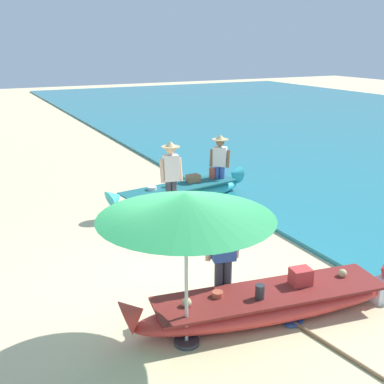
{
  "coord_description": "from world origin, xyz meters",
  "views": [
    {
      "loc": [
        -2.98,
        -6.47,
        4.07
      ],
      "look_at": [
        1.53,
        2.53,
        0.9
      ],
      "focal_mm": 44.93,
      "sensor_mm": 36.0,
      "label": 1
    }
  ],
  "objects_px": {
    "boat_red_foreground": "(271,303)",
    "patio_umbrella_large": "(186,206)",
    "person_tourist_customer": "(224,253)",
    "cooler_box": "(380,290)",
    "person_vendor_hatted": "(171,173)",
    "paddle": "(321,340)",
    "person_vendor_assistant": "(220,161)",
    "boat_cyan_midground": "(180,194)"
  },
  "relations": [
    {
      "from": "person_tourist_customer",
      "to": "cooler_box",
      "type": "bearing_deg",
      "value": -21.12
    },
    {
      "from": "boat_cyan_midground",
      "to": "patio_umbrella_large",
      "type": "bearing_deg",
      "value": -114.42
    },
    {
      "from": "boat_red_foreground",
      "to": "paddle",
      "type": "xyz_separation_m",
      "value": [
        0.27,
        -0.85,
        -0.22
      ]
    },
    {
      "from": "boat_red_foreground",
      "to": "cooler_box",
      "type": "height_order",
      "value": "boat_red_foreground"
    },
    {
      "from": "patio_umbrella_large",
      "to": "cooler_box",
      "type": "xyz_separation_m",
      "value": [
        3.39,
        -0.31,
        -1.89
      ]
    },
    {
      "from": "boat_cyan_midground",
      "to": "paddle",
      "type": "xyz_separation_m",
      "value": [
        -0.77,
        -6.33,
        -0.26
      ]
    },
    {
      "from": "boat_cyan_midground",
      "to": "person_tourist_customer",
      "type": "relative_size",
      "value": 2.48
    },
    {
      "from": "boat_red_foreground",
      "to": "patio_umbrella_large",
      "type": "bearing_deg",
      "value": -178.52
    },
    {
      "from": "boat_cyan_midground",
      "to": "patio_umbrella_large",
      "type": "xyz_separation_m",
      "value": [
        -2.5,
        -5.51,
        1.76
      ]
    },
    {
      "from": "person_vendor_hatted",
      "to": "cooler_box",
      "type": "distance_m",
      "value": 5.47
    },
    {
      "from": "person_tourist_customer",
      "to": "person_vendor_assistant",
      "type": "height_order",
      "value": "person_vendor_assistant"
    },
    {
      "from": "boat_red_foreground",
      "to": "person_vendor_assistant",
      "type": "xyz_separation_m",
      "value": [
        2.31,
        5.63,
        0.74
      ]
    },
    {
      "from": "patio_umbrella_large",
      "to": "person_vendor_hatted",
      "type": "bearing_deg",
      "value": 68.04
    },
    {
      "from": "person_vendor_hatted",
      "to": "cooler_box",
      "type": "relative_size",
      "value": 4.1
    },
    {
      "from": "person_vendor_hatted",
      "to": "paddle",
      "type": "height_order",
      "value": "person_vendor_hatted"
    },
    {
      "from": "boat_red_foreground",
      "to": "boat_cyan_midground",
      "type": "distance_m",
      "value": 5.58
    },
    {
      "from": "boat_cyan_midground",
      "to": "person_vendor_hatted",
      "type": "relative_size",
      "value": 2.27
    },
    {
      "from": "person_tourist_customer",
      "to": "person_vendor_hatted",
      "type": "bearing_deg",
      "value": 76.48
    },
    {
      "from": "boat_red_foreground",
      "to": "person_vendor_hatted",
      "type": "relative_size",
      "value": 2.56
    },
    {
      "from": "person_tourist_customer",
      "to": "boat_cyan_midground",
      "type": "bearing_deg",
      "value": 72.34
    },
    {
      "from": "person_tourist_customer",
      "to": "paddle",
      "type": "height_order",
      "value": "person_tourist_customer"
    },
    {
      "from": "patio_umbrella_large",
      "to": "paddle",
      "type": "relative_size",
      "value": 1.35
    },
    {
      "from": "person_vendor_assistant",
      "to": "patio_umbrella_large",
      "type": "xyz_separation_m",
      "value": [
        -3.77,
        -5.67,
        1.06
      ]
    },
    {
      "from": "boat_red_foreground",
      "to": "patio_umbrella_large",
      "type": "xyz_separation_m",
      "value": [
        -1.46,
        -0.04,
        1.8
      ]
    },
    {
      "from": "boat_cyan_midground",
      "to": "patio_umbrella_large",
      "type": "height_order",
      "value": "patio_umbrella_large"
    },
    {
      "from": "boat_red_foreground",
      "to": "patio_umbrella_large",
      "type": "height_order",
      "value": "patio_umbrella_large"
    },
    {
      "from": "boat_cyan_midground",
      "to": "paddle",
      "type": "bearing_deg",
      "value": -96.97
    },
    {
      "from": "paddle",
      "to": "person_vendor_hatted",
      "type": "bearing_deg",
      "value": 87.53
    },
    {
      "from": "person_vendor_hatted",
      "to": "patio_umbrella_large",
      "type": "relative_size",
      "value": 0.78
    },
    {
      "from": "person_vendor_hatted",
      "to": "person_vendor_assistant",
      "type": "height_order",
      "value": "person_vendor_hatted"
    },
    {
      "from": "boat_red_foreground",
      "to": "patio_umbrella_large",
      "type": "distance_m",
      "value": 2.32
    },
    {
      "from": "person_vendor_assistant",
      "to": "boat_red_foreground",
      "type": "bearing_deg",
      "value": -112.26
    },
    {
      "from": "boat_cyan_midground",
      "to": "person_vendor_hatted",
      "type": "xyz_separation_m",
      "value": [
        -0.53,
        -0.61,
        0.77
      ]
    },
    {
      "from": "person_vendor_hatted",
      "to": "person_vendor_assistant",
      "type": "distance_m",
      "value": 1.95
    },
    {
      "from": "cooler_box",
      "to": "paddle",
      "type": "relative_size",
      "value": 0.26
    },
    {
      "from": "person_vendor_assistant",
      "to": "paddle",
      "type": "relative_size",
      "value": 0.98
    },
    {
      "from": "patio_umbrella_large",
      "to": "cooler_box",
      "type": "height_order",
      "value": "patio_umbrella_large"
    },
    {
      "from": "person_tourist_customer",
      "to": "person_vendor_assistant",
      "type": "bearing_deg",
      "value": 60.79
    },
    {
      "from": "boat_red_foreground",
      "to": "paddle",
      "type": "distance_m",
      "value": 0.92
    },
    {
      "from": "boat_cyan_midground",
      "to": "patio_umbrella_large",
      "type": "distance_m",
      "value": 6.31
    },
    {
      "from": "paddle",
      "to": "patio_umbrella_large",
      "type": "bearing_deg",
      "value": 154.82
    },
    {
      "from": "person_vendor_assistant",
      "to": "cooler_box",
      "type": "bearing_deg",
      "value": -93.55
    }
  ]
}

